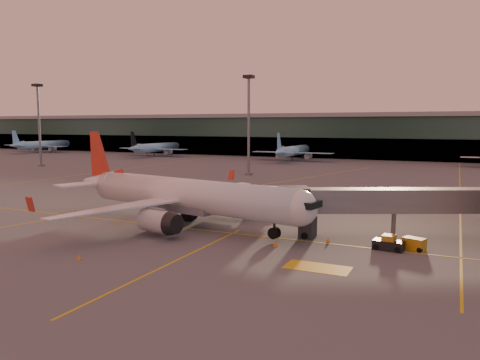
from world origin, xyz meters
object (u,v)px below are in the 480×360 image
at_px(catering_truck, 263,200).
at_px(main_airplane, 181,196).
at_px(pushback_tug, 389,244).
at_px(gpu_cart, 414,244).

bearing_deg(catering_truck, main_airplane, -145.34).
bearing_deg(pushback_tug, catering_truck, 156.08).
distance_m(main_airplane, gpu_cart, 28.87).
distance_m(main_airplane, catering_truck, 12.38).
xyz_separation_m(gpu_cart, pushback_tug, (-2.43, -1.02, 0.01)).
bearing_deg(main_airplane, pushback_tug, 8.52).
height_order(main_airplane, catering_truck, main_airplane).
bearing_deg(pushback_tug, main_airplane, -176.28).
distance_m(gpu_cart, pushback_tug, 2.63).
relative_size(main_airplane, catering_truck, 6.58).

